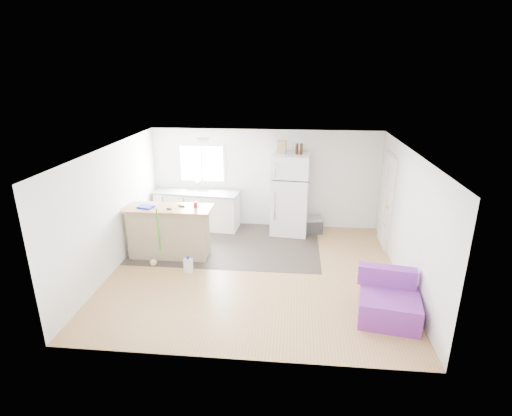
% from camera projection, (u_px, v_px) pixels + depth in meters
% --- Properties ---
extents(room, '(5.51, 5.01, 2.41)m').
position_uv_depth(room, '(255.00, 214.00, 7.39)').
color(room, '#9F7743').
rests_on(room, ground).
extents(vinyl_zone, '(4.05, 2.50, 0.00)m').
position_uv_depth(vinyl_zone, '(229.00, 244.00, 9.03)').
color(vinyl_zone, '#2F2923').
rests_on(vinyl_zone, floor).
extents(window, '(1.18, 0.06, 0.98)m').
position_uv_depth(window, '(202.00, 164.00, 9.75)').
color(window, white).
rests_on(window, back_wall).
extents(interior_door, '(0.11, 0.92, 2.10)m').
position_uv_depth(interior_door, '(387.00, 202.00, 8.66)').
color(interior_door, white).
rests_on(interior_door, right_wall).
extents(ceiling_fixture, '(0.30, 0.30, 0.07)m').
position_uv_depth(ceiling_fixture, '(203.00, 140.00, 8.25)').
color(ceiling_fixture, white).
rests_on(ceiling_fixture, ceiling).
extents(kitchen_cabinets, '(2.12, 0.83, 1.20)m').
position_uv_depth(kitchen_cabinets, '(197.00, 209.00, 9.83)').
color(kitchen_cabinets, white).
rests_on(kitchen_cabinets, floor).
extents(peninsula, '(1.76, 0.68, 1.08)m').
position_uv_depth(peninsula, '(169.00, 231.00, 8.30)').
color(peninsula, tan).
rests_on(peninsula, floor).
extents(refrigerator, '(0.92, 0.88, 1.92)m').
position_uv_depth(refrigerator, '(290.00, 194.00, 9.38)').
color(refrigerator, white).
rests_on(refrigerator, floor).
extents(cooler, '(0.58, 0.45, 0.39)m').
position_uv_depth(cooler, '(311.00, 225.00, 9.58)').
color(cooler, '#2F2F32').
rests_on(cooler, floor).
extents(purple_seat, '(1.04, 1.00, 0.75)m').
position_uv_depth(purple_seat, '(388.00, 302.00, 6.28)').
color(purple_seat, '#762F9A').
rests_on(purple_seat, floor).
extents(cleaner_jug, '(0.17, 0.14, 0.34)m').
position_uv_depth(cleaner_jug, '(188.00, 265.00, 7.72)').
color(cleaner_jug, white).
rests_on(cleaner_jug, floor).
extents(mop, '(0.25, 0.34, 1.24)m').
position_uv_depth(mop, '(155.00, 254.00, 8.00)').
color(mop, green).
rests_on(mop, floor).
extents(red_cup, '(0.08, 0.08, 0.12)m').
position_uv_depth(red_cup, '(195.00, 205.00, 8.09)').
color(red_cup, red).
rests_on(red_cup, peninsula).
extents(blue_tray, '(0.34, 0.29, 0.04)m').
position_uv_depth(blue_tray, '(146.00, 207.00, 8.09)').
color(blue_tray, '#151ECD').
rests_on(blue_tray, peninsula).
extents(tool_a, '(0.15, 0.10, 0.03)m').
position_uv_depth(tool_a, '(181.00, 206.00, 8.16)').
color(tool_a, black).
rests_on(tool_a, peninsula).
extents(tool_b, '(0.11, 0.06, 0.03)m').
position_uv_depth(tool_b, '(169.00, 209.00, 8.00)').
color(tool_b, black).
rests_on(tool_b, peninsula).
extents(cardboard_box, '(0.22, 0.14, 0.30)m').
position_uv_depth(cardboard_box, '(282.00, 147.00, 9.01)').
color(cardboard_box, '#A17F5C').
rests_on(cardboard_box, refrigerator).
extents(bottle_left, '(0.08, 0.08, 0.25)m').
position_uv_depth(bottle_left, '(297.00, 149.00, 8.97)').
color(bottle_left, '#351909').
rests_on(bottle_left, refrigerator).
extents(bottle_right, '(0.07, 0.07, 0.25)m').
position_uv_depth(bottle_right, '(301.00, 149.00, 8.96)').
color(bottle_right, '#351909').
rests_on(bottle_right, refrigerator).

